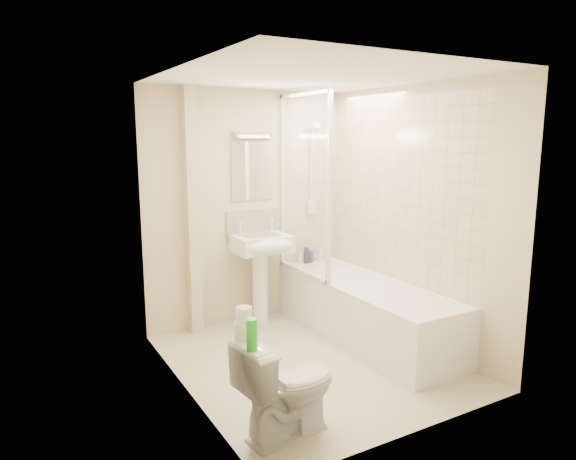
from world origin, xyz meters
TOP-DOWN VIEW (x-y plane):
  - floor at (0.00, 0.00)m, footprint 2.50×2.50m
  - wall_back at (0.00, 1.25)m, footprint 2.20×0.02m
  - wall_left at (-1.10, 0.00)m, footprint 0.02×2.50m
  - wall_right at (1.10, 0.00)m, footprint 0.02×2.50m
  - ceiling at (0.00, 0.00)m, footprint 2.20×2.50m
  - tile_back at (0.75, 1.24)m, footprint 0.70×0.01m
  - tile_right at (1.09, 0.20)m, footprint 0.01×2.10m
  - pipe_boxing at (-0.62, 1.19)m, footprint 0.12×0.12m
  - splashback at (0.05, 1.24)m, footprint 0.60×0.02m
  - mirror at (0.05, 1.24)m, footprint 0.46×0.01m
  - strip_light at (0.05, 1.22)m, footprint 0.42×0.07m
  - bathtub at (0.75, 0.20)m, footprint 0.70×2.10m
  - shower_screen at (0.40, 0.80)m, footprint 0.04×0.92m
  - shower_fixture at (0.75, 1.19)m, footprint 0.10×0.16m
  - pedestal_sink at (0.05, 1.01)m, footprint 0.56×0.50m
  - bottle_white_a at (0.58, 1.16)m, footprint 0.05×0.05m
  - bottle_black_b at (0.66, 1.16)m, footprint 0.06×0.06m
  - bottle_blue at (0.73, 1.16)m, footprint 0.05×0.05m
  - bottle_cream at (0.83, 1.16)m, footprint 0.05×0.05m
  - bottle_white_b at (0.84, 1.16)m, footprint 0.05×0.05m
  - toilet at (-0.72, -0.85)m, footprint 0.53×0.75m
  - toilet_roll_lower at (-0.98, -0.76)m, footprint 0.12×0.12m
  - toilet_roll_upper at (-0.98, -0.75)m, footprint 0.10×0.10m
  - green_bottle at (-1.01, -0.94)m, footprint 0.07×0.07m

SIDE VIEW (x-z plane):
  - floor at x=0.00m, z-range 0.00..0.00m
  - bathtub at x=0.75m, z-range 0.01..0.56m
  - toilet at x=-0.72m, z-range 0.00..0.68m
  - bottle_blue at x=0.73m, z-range 0.55..0.68m
  - bottle_white_b at x=0.84m, z-range 0.55..0.68m
  - bottle_white_a at x=0.58m, z-range 0.55..0.69m
  - bottle_cream at x=0.83m, z-range 0.55..0.70m
  - bottle_black_b at x=0.66m, z-range 0.55..0.73m
  - toilet_roll_lower at x=-0.98m, z-range 0.68..0.79m
  - pedestal_sink at x=0.05m, z-range 0.22..1.29m
  - green_bottle at x=-1.01m, z-range 0.68..0.88m
  - toilet_roll_upper at x=-0.98m, z-range 0.79..0.88m
  - splashback at x=0.05m, z-range 0.88..1.18m
  - wall_back at x=0.00m, z-range 0.00..2.40m
  - wall_left at x=-1.10m, z-range 0.00..2.40m
  - wall_right at x=1.10m, z-range 0.00..2.40m
  - pipe_boxing at x=-0.62m, z-range 0.00..2.40m
  - tile_back at x=0.75m, z-range 0.55..2.30m
  - tile_right at x=1.09m, z-range 0.55..2.30m
  - shower_screen at x=0.40m, z-range 0.55..2.35m
  - shower_fixture at x=0.75m, z-range 1.05..2.04m
  - mirror at x=0.05m, z-range 1.28..1.88m
  - strip_light at x=0.05m, z-range 1.92..1.98m
  - ceiling at x=0.00m, z-range 2.39..2.41m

